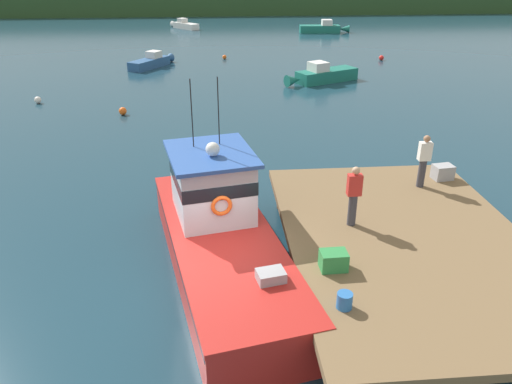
{
  "coord_description": "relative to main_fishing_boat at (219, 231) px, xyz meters",
  "views": [
    {
      "loc": [
        0.13,
        -10.35,
        7.65
      ],
      "look_at": [
        1.2,
        2.5,
        1.4
      ],
      "focal_mm": 34.92,
      "sensor_mm": 36.0,
      "label": 1
    }
  ],
  "objects": [
    {
      "name": "main_fishing_boat",
      "position": [
        0.0,
        0.0,
        0.0
      ],
      "size": [
        4.11,
        9.97,
        4.8
      ],
      "color": "red",
      "rests_on": "ground"
    },
    {
      "name": "mooring_buoy_spare_mooring",
      "position": [
        -9.83,
        16.68,
        -0.82
      ],
      "size": [
        0.38,
        0.38,
        0.38
      ],
      "primitive_type": "sphere",
      "color": "silver",
      "rests_on": "ground"
    },
    {
      "name": "moored_boat_far_left",
      "position": [
        -4.5,
        25.98,
        -0.63
      ],
      "size": [
        3.12,
        4.07,
        1.1
      ],
      "color": "#285184",
      "rests_on": "ground"
    },
    {
      "name": "far_shoreline",
      "position": [
        -0.09,
        60.95,
        0.19
      ],
      "size": [
        120.0,
        8.0,
        2.4
      ],
      "primitive_type": "cube",
      "color": "#284723",
      "rests_on": "ground"
    },
    {
      "name": "moored_boat_mid_harbor",
      "position": [
        6.98,
        20.33,
        -0.55
      ],
      "size": [
        5.12,
        3.2,
        1.32
      ],
      "color": "#196B5B",
      "rests_on": "ground"
    },
    {
      "name": "moored_boat_near_channel",
      "position": [
        11.48,
        41.78,
        -0.56
      ],
      "size": [
        5.18,
        1.52,
        1.31
      ],
      "color": "#196B5B",
      "rests_on": "ground"
    },
    {
      "name": "ground_plane",
      "position": [
        -0.09,
        -1.05,
        -1.01
      ],
      "size": [
        200.0,
        200.0,
        0.0
      ],
      "primitive_type": "plane",
      "color": "#193847"
    },
    {
      "name": "mooring_buoy_outer",
      "position": [
        13.04,
        27.0,
        -0.82
      ],
      "size": [
        0.38,
        0.38,
        0.38
      ],
      "primitive_type": "sphere",
      "color": "red",
      "rests_on": "ground"
    },
    {
      "name": "crate_stack_mid_dock",
      "position": [
        2.55,
        -2.24,
        0.41
      ],
      "size": [
        0.61,
        0.46,
        0.43
      ],
      "primitive_type": "cube",
      "rotation": [
        0.0,
        0.0,
        0.03
      ],
      "color": "#2D8442",
      "rests_on": "dock"
    },
    {
      "name": "crate_stack_near_edge",
      "position": [
        7.06,
        2.33,
        0.42
      ],
      "size": [
        0.66,
        0.52,
        0.45
      ],
      "primitive_type": "cube",
      "rotation": [
        0.0,
        0.0,
        0.14
      ],
      "color": "#9E9EA3",
      "rests_on": "dock"
    },
    {
      "name": "moored_boat_far_right",
      "position": [
        -3.08,
        46.18,
        -0.64
      ],
      "size": [
        3.34,
        3.7,
        1.06
      ],
      "color": "white",
      "rests_on": "ground"
    },
    {
      "name": "bait_bucket",
      "position": [
        2.47,
        -3.59,
        0.36
      ],
      "size": [
        0.32,
        0.32,
        0.34
      ],
      "primitive_type": "cylinder",
      "color": "#2866B2",
      "rests_on": "dock"
    },
    {
      "name": "mooring_buoy_inshore",
      "position": [
        -4.77,
        14.08,
        -0.81
      ],
      "size": [
        0.4,
        0.4,
        0.4
      ],
      "primitive_type": "sphere",
      "color": "#EA5B19",
      "rests_on": "ground"
    },
    {
      "name": "deckhand_by_the_boat",
      "position": [
        3.47,
        -0.28,
        1.05
      ],
      "size": [
        0.36,
        0.22,
        1.63
      ],
      "color": "#383842",
      "rests_on": "dock"
    },
    {
      "name": "deckhand_further_back",
      "position": [
        6.15,
        1.85,
        1.05
      ],
      "size": [
        0.36,
        0.22,
        1.63
      ],
      "color": "#383842",
      "rests_on": "dock"
    },
    {
      "name": "dock",
      "position": [
        4.71,
        -1.05,
        0.07
      ],
      "size": [
        6.0,
        9.0,
        1.2
      ],
      "color": "#4C3D2D",
      "rests_on": "ground"
    },
    {
      "name": "mooring_buoy_channel_marker",
      "position": [
        0.87,
        28.5,
        -0.84
      ],
      "size": [
        0.32,
        0.32,
        0.32
      ],
      "primitive_type": "sphere",
      "color": "#EA5B19",
      "rests_on": "ground"
    }
  ]
}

